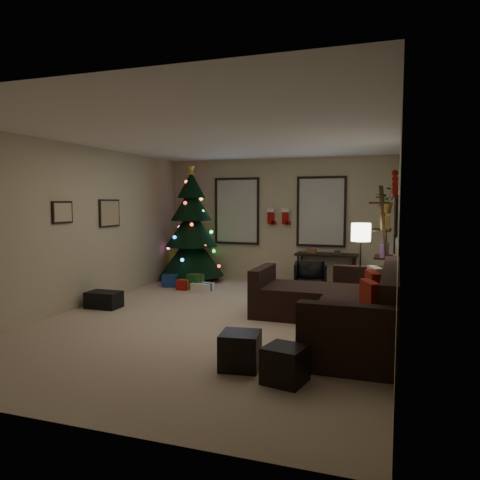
# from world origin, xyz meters

# --- Properties ---
(floor) EXTENTS (7.00, 7.00, 0.00)m
(floor) POSITION_xyz_m (0.00, 0.00, 0.00)
(floor) COLOR #C3AB94
(floor) RESTS_ON ground
(ceiling) EXTENTS (7.00, 7.00, 0.00)m
(ceiling) POSITION_xyz_m (0.00, 0.00, 2.70)
(ceiling) COLOR white
(ceiling) RESTS_ON floor
(wall_back) EXTENTS (5.00, 0.00, 5.00)m
(wall_back) POSITION_xyz_m (0.00, 3.50, 1.35)
(wall_back) COLOR #C3B795
(wall_back) RESTS_ON floor
(wall_front) EXTENTS (5.00, 0.00, 5.00)m
(wall_front) POSITION_xyz_m (0.00, -3.50, 1.35)
(wall_front) COLOR #C3B795
(wall_front) RESTS_ON floor
(wall_left) EXTENTS (0.00, 7.00, 7.00)m
(wall_left) POSITION_xyz_m (-2.50, 0.00, 1.35)
(wall_left) COLOR #C3B795
(wall_left) RESTS_ON floor
(wall_right) EXTENTS (0.00, 7.00, 7.00)m
(wall_right) POSITION_xyz_m (2.50, 0.00, 1.35)
(wall_right) COLOR #C3B795
(wall_right) RESTS_ON floor
(window_back_left) EXTENTS (1.05, 0.06, 1.50)m
(window_back_left) POSITION_xyz_m (-0.95, 3.47, 1.55)
(window_back_left) COLOR #728CB2
(window_back_left) RESTS_ON wall_back
(window_back_right) EXTENTS (1.05, 0.06, 1.50)m
(window_back_right) POSITION_xyz_m (0.95, 3.47, 1.55)
(window_back_right) COLOR #728CB2
(window_back_right) RESTS_ON wall_back
(window_right_wall) EXTENTS (0.06, 0.90, 1.30)m
(window_right_wall) POSITION_xyz_m (2.47, 2.55, 1.50)
(window_right_wall) COLOR #728CB2
(window_right_wall) RESTS_ON wall_right
(christmas_tree) EXTENTS (1.41, 1.41, 2.63)m
(christmas_tree) POSITION_xyz_m (-1.81, 2.88, 1.09)
(christmas_tree) COLOR black
(christmas_tree) RESTS_ON floor
(presents) EXTENTS (1.23, 0.89, 0.30)m
(presents) POSITION_xyz_m (-1.61, 2.13, 0.12)
(presents) COLOR gold
(presents) RESTS_ON floor
(sofa) EXTENTS (2.13, 3.08, 0.93)m
(sofa) POSITION_xyz_m (1.80, -0.07, 0.31)
(sofa) COLOR black
(sofa) RESTS_ON floor
(pillow_red_a) EXTENTS (0.26, 0.44, 0.42)m
(pillow_red_a) POSITION_xyz_m (2.21, -0.94, 0.64)
(pillow_red_a) COLOR maroon
(pillow_red_a) RESTS_ON sofa
(pillow_red_b) EXTENTS (0.24, 0.48, 0.46)m
(pillow_red_b) POSITION_xyz_m (2.21, -0.29, 0.64)
(pillow_red_b) COLOR maroon
(pillow_red_b) RESTS_ON sofa
(pillow_cream) EXTENTS (0.25, 0.42, 0.41)m
(pillow_cream) POSITION_xyz_m (2.21, 0.41, 0.63)
(pillow_cream) COLOR beige
(pillow_cream) RESTS_ON sofa
(ottoman_near) EXTENTS (0.46, 0.46, 0.39)m
(ottoman_near) POSITION_xyz_m (0.95, -1.87, 0.19)
(ottoman_near) COLOR black
(ottoman_near) RESTS_ON floor
(ottoman_far) EXTENTS (0.45, 0.45, 0.36)m
(ottoman_far) POSITION_xyz_m (1.49, -2.09, 0.18)
(ottoman_far) COLOR black
(ottoman_far) RESTS_ON floor
(desk) EXTENTS (1.27, 0.45, 0.69)m
(desk) POSITION_xyz_m (1.11, 3.22, 0.61)
(desk) COLOR black
(desk) RESTS_ON floor
(desk_chair) EXTENTS (0.66, 0.63, 0.59)m
(desk_chair) POSITION_xyz_m (0.89, 2.57, 0.29)
(desk_chair) COLOR black
(desk_chair) RESTS_ON floor
(bookshelf) EXTENTS (0.30, 0.59, 2.03)m
(bookshelf) POSITION_xyz_m (2.30, 1.61, 0.98)
(bookshelf) COLOR black
(bookshelf) RESTS_ON floor
(potted_plant) EXTENTS (0.62, 0.57, 0.57)m
(potted_plant) POSITION_xyz_m (2.30, 1.79, 1.85)
(potted_plant) COLOR #4C4C4C
(potted_plant) RESTS_ON bookshelf
(floor_lamp) EXTENTS (0.30, 0.30, 1.43)m
(floor_lamp) POSITION_xyz_m (1.95, 1.08, 1.19)
(floor_lamp) COLOR black
(floor_lamp) RESTS_ON floor
(art_map) EXTENTS (0.04, 0.60, 0.50)m
(art_map) POSITION_xyz_m (-2.48, 0.79, 1.56)
(art_map) COLOR black
(art_map) RESTS_ON wall_left
(art_abstract) EXTENTS (0.04, 0.45, 0.35)m
(art_abstract) POSITION_xyz_m (-2.48, -0.46, 1.60)
(art_abstract) COLOR black
(art_abstract) RESTS_ON wall_left
(gallery) EXTENTS (0.03, 1.25, 0.54)m
(gallery) POSITION_xyz_m (2.48, -0.07, 1.57)
(gallery) COLOR black
(gallery) RESTS_ON wall_right
(garland) EXTENTS (0.08, 1.90, 0.30)m
(garland) POSITION_xyz_m (2.45, -0.08, 1.98)
(garland) COLOR #A5140C
(garland) RESTS_ON wall_right
(stocking_left) EXTENTS (0.20, 0.05, 0.36)m
(stocking_left) POSITION_xyz_m (-0.14, 3.43, 1.44)
(stocking_left) COLOR #990F0C
(stocking_left) RESTS_ON wall_back
(stocking_right) EXTENTS (0.20, 0.05, 0.36)m
(stocking_right) POSITION_xyz_m (0.19, 3.40, 1.45)
(stocking_right) COLOR #990F0C
(stocking_right) RESTS_ON wall_back
(storage_bin) EXTENTS (0.55, 0.37, 0.27)m
(storage_bin) POSITION_xyz_m (-2.11, 0.04, 0.14)
(storage_bin) COLOR black
(storage_bin) RESTS_ON floor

